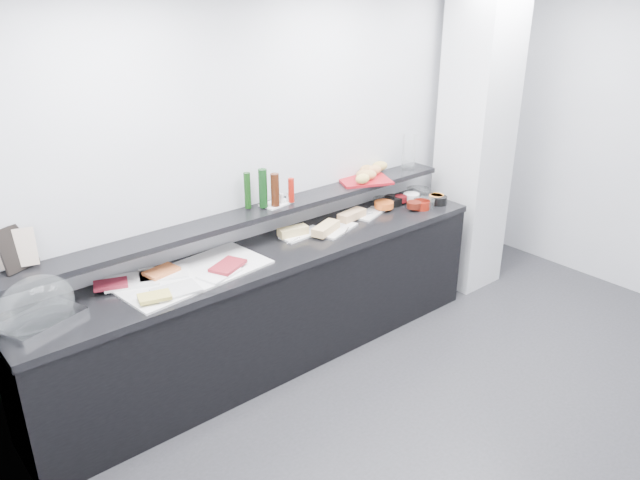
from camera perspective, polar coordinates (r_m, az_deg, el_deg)
ground at (r=4.34m, az=17.87°, el=-16.65°), size 5.00×5.00×0.00m
back_wall at (r=4.87m, az=-0.10°, el=7.11°), size 5.00×0.02×2.70m
column at (r=5.71m, az=14.02°, el=8.85°), size 0.50×0.50×2.70m
buffet_cabinet at (r=4.62m, az=-4.40°, el=-6.41°), size 3.60×0.60×0.85m
counter_top at (r=4.41m, az=-4.58°, el=-1.33°), size 3.62×0.62×0.05m
wall_shelf at (r=4.45m, az=-6.00°, el=2.38°), size 3.60×0.25×0.04m
cloche_base at (r=3.84m, az=-24.11°, el=-6.70°), size 0.49×0.40×0.04m
cloche_dome at (r=3.77m, az=-24.51°, el=-5.53°), size 0.51×0.40×0.34m
linen_runner at (r=4.12m, az=-11.45°, el=-3.12°), size 1.03×0.57×0.01m
platter_meat_a at (r=4.10m, az=-16.91°, el=-3.59°), size 0.38×0.32×0.01m
food_meat_a at (r=4.06m, az=-18.60°, el=-3.86°), size 0.23×0.19×0.02m
platter_salmon at (r=4.15m, az=-14.12°, el=-2.96°), size 0.36×0.30×0.01m
food_salmon at (r=4.13m, az=-14.29°, el=-2.79°), size 0.23×0.17×0.02m
platter_cheese at (r=3.91m, az=-13.01°, el=-4.50°), size 0.30×0.22×0.01m
food_cheese at (r=3.83m, az=-14.89°, el=-5.03°), size 0.21×0.17×0.02m
platter_meat_b at (r=4.07m, az=-9.16°, el=-3.04°), size 0.30×0.24×0.01m
food_meat_b at (r=4.13m, az=-8.42°, el=-2.34°), size 0.28×0.24×0.02m
sandwich_plate_left at (r=4.65m, az=-1.62°, el=0.53°), size 0.35×0.17×0.01m
sandwich_food_left at (r=4.61m, az=-2.48°, el=0.81°), size 0.24×0.12×0.06m
tongs_left at (r=4.52m, az=-2.46°, el=-0.04°), size 0.16×0.04×0.01m
sandwich_plate_mid at (r=4.74m, az=1.62°, el=0.96°), size 0.39×0.25×0.01m
sandwich_food_mid at (r=4.66m, az=0.53°, el=1.08°), size 0.29×0.19×0.06m
tongs_mid at (r=4.68m, az=2.39°, el=0.80°), size 0.14×0.10×0.01m
sandwich_plate_right at (r=5.07m, az=4.63°, el=2.40°), size 0.34×0.23×0.01m
sandwich_food_right at (r=4.93m, az=2.92°, el=2.30°), size 0.27×0.14×0.06m
tongs_right at (r=5.01m, az=4.20°, el=2.30°), size 0.16×0.01×0.01m
bowl_glass_fruit at (r=5.24m, az=5.82°, el=3.41°), size 0.22×0.22×0.07m
fill_glass_fruit at (r=5.16m, az=5.86°, el=3.23°), size 0.19×0.19×0.05m
bowl_black_jam at (r=5.30m, az=6.72°, el=3.59°), size 0.17×0.17×0.07m
fill_black_jam at (r=5.32m, az=7.40°, el=3.76°), size 0.13×0.13×0.05m
bowl_glass_cream at (r=5.53m, az=8.95°, el=4.32°), size 0.26×0.26×0.07m
fill_glass_cream at (r=5.39m, az=8.34°, el=3.97°), size 0.15×0.15×0.05m
bowl_red_jam at (r=5.24m, az=9.27°, el=3.20°), size 0.18×0.18×0.07m
fill_red_jam at (r=5.19m, az=8.58°, el=3.19°), size 0.12×0.12×0.05m
bowl_glass_salmon at (r=5.28m, az=9.50°, el=3.35°), size 0.20×0.20×0.07m
fill_glass_salmon at (r=5.38m, az=10.54°, el=3.79°), size 0.14×0.14×0.05m
bowl_black_fruit at (r=5.37m, az=10.81°, el=3.60°), size 0.17×0.17×0.07m
fill_black_fruit at (r=5.40m, az=10.67°, el=3.86°), size 0.14×0.14×0.05m
framed_print at (r=3.91m, az=-25.98°, el=-0.63°), size 0.23×0.16×0.26m
print_art at (r=3.90m, az=-25.96°, el=-0.69°), size 0.21×0.10×0.22m
condiment_tray at (r=4.56m, az=-4.00°, el=3.33°), size 0.25×0.17×0.01m
bottle_green_a at (r=4.44m, az=-6.65°, el=4.52°), size 0.06×0.06×0.26m
bottle_brown at (r=4.46m, az=-4.14°, el=4.59°), size 0.07×0.07×0.24m
bottle_green_b at (r=4.44m, az=-5.24°, el=4.73°), size 0.08×0.08×0.28m
bottle_hot at (r=4.54m, az=-2.65°, el=4.57°), size 0.05×0.05×0.18m
shaker_salt at (r=4.54m, az=-3.52°, el=3.82°), size 0.04×0.04×0.07m
shaker_pepper at (r=4.57m, az=-2.88°, el=3.98°), size 0.05×0.05×0.07m
bread_tray at (r=5.06m, az=4.12°, el=5.44°), size 0.48×0.42×0.02m
bread_roll_n at (r=5.18m, az=4.26°, el=6.43°), size 0.13×0.11×0.08m
bread_roll_ne at (r=5.29m, az=5.48°, el=6.74°), size 0.16×0.11×0.08m
bread_roll_sw at (r=4.94m, az=3.90°, el=5.60°), size 0.13×0.10×0.08m
bread_roll_s at (r=5.04m, az=4.41°, el=5.96°), size 0.17×0.14×0.08m
bread_roll_midw at (r=5.05m, az=4.01°, el=5.99°), size 0.15×0.12×0.08m
bread_roll_mide at (r=5.18m, az=4.98°, el=6.40°), size 0.14×0.11×0.08m
carafe at (r=5.40m, az=8.11°, el=7.96°), size 0.13×0.13×0.30m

